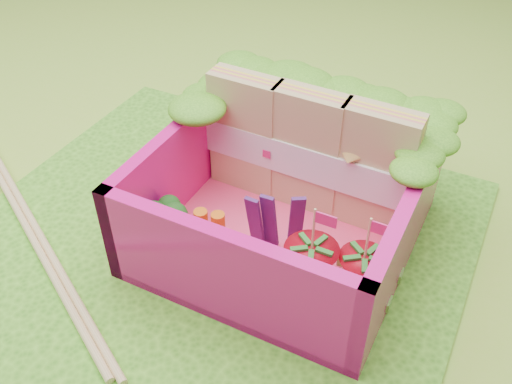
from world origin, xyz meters
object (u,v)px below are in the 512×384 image
Objects in this scene: strawberry_left at (310,267)px; chopsticks at (30,226)px; bento_box at (285,198)px; sandwich_stack at (308,152)px; broccoli at (166,215)px; strawberry_right at (362,274)px.

chopsticks is (-1.53, -0.27, -0.17)m from strawberry_left.
chopsticks is at bearing -155.46° from bento_box.
sandwich_stack is at bearing 89.08° from bento_box.
strawberry_left reaches higher than broccoli.
strawberry_left is 1.05× the size of strawberry_right.
bento_box is at bearing 33.63° from broccoli.
bento_box is at bearing -90.92° from sandwich_stack.
sandwich_stack is (0.00, 0.27, 0.11)m from bento_box.
bento_box is at bearing 155.39° from strawberry_right.
chopsticks is at bearing -146.11° from sandwich_stack.
strawberry_right is at bearing 11.12° from chopsticks.
broccoli is 0.78m from strawberry_left.
bento_box is at bearing 24.54° from chopsticks.
broccoli reaches higher than chopsticks.
strawberry_right is (0.50, -0.23, -0.10)m from bento_box.
strawberry_right is (0.50, -0.50, -0.21)m from sandwich_stack.
broccoli is at bearing -146.37° from bento_box.
broccoli is at bearing -177.73° from strawberry_left.
bento_box reaches higher than broccoli.
strawberry_right is (0.23, 0.08, -0.01)m from strawberry_left.
sandwich_stack reaches higher than bento_box.
strawberry_right is at bearing -24.61° from bento_box.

